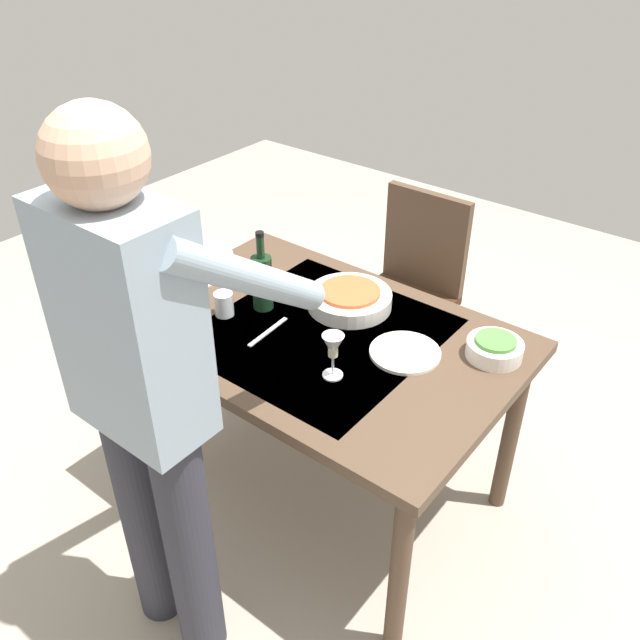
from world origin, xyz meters
TOP-DOWN VIEW (x-y plane):
  - ground_plane at (0.00, 0.00)m, footprint 6.00×6.00m
  - dining_table at (0.00, 0.00)m, footprint 1.31×0.89m
  - chair_near at (0.13, -0.83)m, footprint 0.40×0.40m
  - person_server at (0.00, 0.71)m, footprint 0.42×0.61m
  - wine_bottle at (0.26, -0.00)m, footprint 0.07×0.07m
  - wine_glass_left at (-0.18, 0.16)m, footprint 0.07×0.07m
  - water_cup_near_left at (0.33, 0.12)m, footprint 0.07×0.07m
  - water_cup_near_right at (0.49, 0.36)m, footprint 0.08×0.08m
  - serving_bowl_pasta at (0.02, -0.19)m, footprint 0.30×0.30m
  - side_bowl_salad at (-0.52, -0.24)m, footprint 0.18×0.18m
  - dinner_plate_near at (-0.29, -0.07)m, footprint 0.23×0.23m
  - table_knife at (0.14, 0.11)m, footprint 0.03×0.20m
  - table_fork at (0.52, 0.07)m, footprint 0.04×0.18m

SIDE VIEW (x-z plane):
  - ground_plane at x=0.00m, z-range 0.00..0.00m
  - chair_near at x=0.13m, z-range 0.07..0.98m
  - dining_table at x=0.00m, z-range 0.29..1.05m
  - table_knife at x=0.14m, z-range 0.76..0.76m
  - table_fork at x=0.52m, z-range 0.76..0.76m
  - dinner_plate_near at x=-0.29m, z-range 0.76..0.77m
  - serving_bowl_pasta at x=0.02m, z-range 0.76..0.82m
  - side_bowl_salad at x=-0.52m, z-range 0.76..0.82m
  - water_cup_near_left at x=0.33m, z-range 0.76..0.84m
  - water_cup_near_right at x=0.49m, z-range 0.76..0.86m
  - wine_glass_left at x=-0.18m, z-range 0.79..0.94m
  - wine_bottle at x=0.26m, z-range 0.72..1.02m
  - person_server at x=0.00m, z-range 0.12..1.81m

